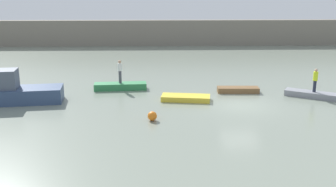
# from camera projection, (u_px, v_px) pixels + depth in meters

# --- Properties ---
(ground_plane) EXTENTS (120.00, 120.00, 0.00)m
(ground_plane) POSITION_uv_depth(u_px,v_px,m) (241.00, 105.00, 25.98)
(ground_plane) COLOR gray
(embankment_wall) EXTENTS (80.00, 1.20, 3.35)m
(embankment_wall) POSITION_uv_depth(u_px,v_px,m) (198.00, 33.00, 52.24)
(embankment_wall) COLOR gray
(embankment_wall) RESTS_ON ground_plane
(motorboat) EXTENTS (6.44, 2.76, 2.28)m
(motorboat) POSITION_uv_depth(u_px,v_px,m) (11.00, 92.00, 26.40)
(motorboat) COLOR #33476B
(motorboat) RESTS_ON ground_plane
(rowboat_green) EXTENTS (4.01, 1.30, 0.50)m
(rowboat_green) POSITION_uv_depth(u_px,v_px,m) (120.00, 86.00, 29.99)
(rowboat_green) COLOR #2D7F47
(rowboat_green) RESTS_ON ground_plane
(rowboat_yellow) EXTENTS (3.47, 1.75, 0.36)m
(rowboat_yellow) POSITION_uv_depth(u_px,v_px,m) (186.00, 98.00, 27.08)
(rowboat_yellow) COLOR gold
(rowboat_yellow) RESTS_ON ground_plane
(rowboat_brown) EXTENTS (3.06, 1.05, 0.40)m
(rowboat_brown) POSITION_uv_depth(u_px,v_px,m) (238.00, 90.00, 29.16)
(rowboat_brown) COLOR brown
(rowboat_brown) RESTS_ON ground_plane
(rowboat_grey) EXTENTS (3.89, 2.84, 0.40)m
(rowboat_grey) POSITION_uv_depth(u_px,v_px,m) (314.00, 95.00, 27.81)
(rowboat_grey) COLOR gray
(rowboat_grey) RESTS_ON ground_plane
(person_hiviz_shirt) EXTENTS (0.32, 0.32, 1.67)m
(person_hiviz_shirt) POSITION_uv_depth(u_px,v_px,m) (315.00, 79.00, 27.52)
(person_hiviz_shirt) COLOR #232838
(person_hiviz_shirt) RESTS_ON rowboat_grey
(person_white_shirt) EXTENTS (0.32, 0.32, 1.77)m
(person_white_shirt) POSITION_uv_depth(u_px,v_px,m) (120.00, 70.00, 29.66)
(person_white_shirt) COLOR #4C4C56
(person_white_shirt) RESTS_ON rowboat_green
(mooring_buoy) EXTENTS (0.56, 0.56, 0.56)m
(mooring_buoy) POSITION_uv_depth(u_px,v_px,m) (152.00, 116.00, 22.97)
(mooring_buoy) COLOR orange
(mooring_buoy) RESTS_ON ground_plane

